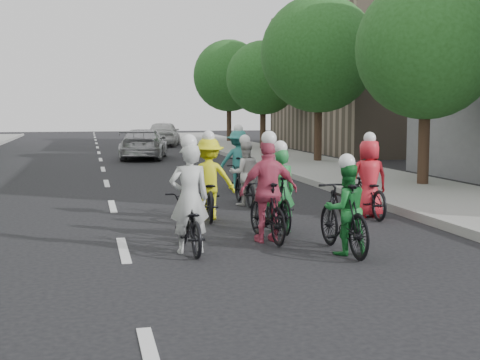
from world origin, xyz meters
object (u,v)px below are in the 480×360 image
object	(u,v)px
cyclist_0	(189,214)
cyclist_3	(268,201)
cyclist_4	(367,188)
follow_car_trail	(164,134)
cyclist_6	(244,180)
follow_car_lead	(144,144)
cyclist_7	(238,165)
cyclist_1	(344,214)
cyclist_2	(208,187)
cyclist_5	(279,199)

from	to	relation	value
cyclist_0	cyclist_3	size ratio (longest dim) A/B	0.99
cyclist_4	follow_car_trail	bearing A→B (deg)	-87.16
cyclist_0	cyclist_6	size ratio (longest dim) A/B	1.06
cyclist_4	follow_car_lead	xyz separation A→B (m)	(-3.23, 17.79, 0.06)
cyclist_7	follow_car_trail	world-z (taller)	cyclist_7
cyclist_1	cyclist_2	size ratio (longest dim) A/B	0.94
cyclist_2	follow_car_lead	world-z (taller)	cyclist_2
cyclist_1	follow_car_lead	world-z (taller)	cyclist_1
cyclist_2	cyclist_3	bearing A→B (deg)	108.75
cyclist_2	follow_car_lead	distance (m)	17.28
cyclist_7	cyclist_0	bearing A→B (deg)	81.52
cyclist_0	cyclist_4	world-z (taller)	cyclist_0
cyclist_6	follow_car_lead	world-z (taller)	cyclist_6
cyclist_6	follow_car_lead	size ratio (longest dim) A/B	0.38
follow_car_trail	cyclist_1	bearing A→B (deg)	100.42
cyclist_3	cyclist_2	bearing A→B (deg)	-82.42
cyclist_7	follow_car_trail	xyz separation A→B (m)	(0.53, 23.56, 0.05)
cyclist_4	cyclist_7	world-z (taller)	cyclist_7
cyclist_2	follow_car_trail	size ratio (longest dim) A/B	0.44
cyclist_7	follow_car_lead	world-z (taller)	cyclist_7
cyclist_2	cyclist_4	bearing A→B (deg)	177.29
cyclist_4	cyclist_0	bearing A→B (deg)	32.45
cyclist_0	cyclist_4	xyz separation A→B (m)	(4.18, 2.60, 0.02)
cyclist_0	cyclist_7	size ratio (longest dim) A/B	1.02
cyclist_1	cyclist_5	size ratio (longest dim) A/B	1.08
cyclist_6	follow_car_trail	bearing A→B (deg)	-93.01
cyclist_5	follow_car_trail	size ratio (longest dim) A/B	0.39
cyclist_2	follow_car_trail	world-z (taller)	cyclist_2
cyclist_0	cyclist_5	distance (m)	2.40
cyclist_2	cyclist_3	distance (m)	2.65
cyclist_5	follow_car_trail	distance (m)	29.74
cyclist_7	cyclist_3	bearing A→B (deg)	91.23
cyclist_2	cyclist_7	size ratio (longest dim) A/B	1.08
cyclist_1	cyclist_5	world-z (taller)	cyclist_5
cyclist_4	follow_car_trail	world-z (taller)	cyclist_4
follow_car_trail	cyclist_7	bearing A→B (deg)	100.34
cyclist_2	cyclist_1	bearing A→B (deg)	117.66
cyclist_7	cyclist_1	bearing A→B (deg)	98.76
cyclist_2	cyclist_6	world-z (taller)	cyclist_2
cyclist_6	follow_car_lead	xyz separation A→B (m)	(-1.10, 15.50, 0.09)
cyclist_2	cyclist_6	distance (m)	2.14
cyclist_7	cyclist_6	bearing A→B (deg)	90.21
cyclist_5	follow_car_lead	bearing A→B (deg)	-85.72
cyclist_4	cyclist_7	distance (m)	5.28
cyclist_2	cyclist_5	xyz separation A→B (m)	(1.04, -1.66, -0.07)
follow_car_trail	cyclist_2	bearing A→B (deg)	97.21
cyclist_3	follow_car_lead	distance (m)	19.87
cyclist_3	cyclist_5	distance (m)	1.03
cyclist_2	cyclist_4	size ratio (longest dim) A/B	1.06
cyclist_0	cyclist_7	world-z (taller)	cyclist_0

